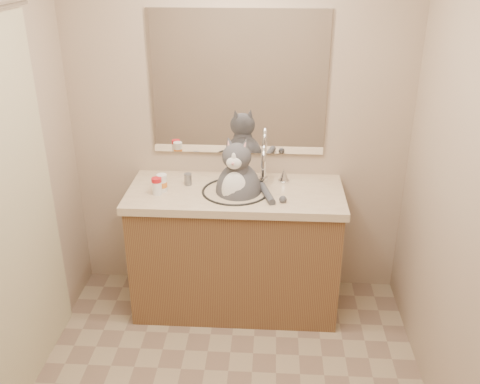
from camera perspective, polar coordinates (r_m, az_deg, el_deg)
name	(u,v)px	position (r m, az deg, el deg)	size (l,w,h in m)	color
room	(220,209)	(2.30, -2.17, -1.85)	(2.22, 2.52, 2.42)	gray
vanity	(236,247)	(3.50, -0.45, -5.86)	(1.34, 0.59, 1.12)	brown
mirror	(238,84)	(3.37, -0.19, 11.44)	(1.10, 0.02, 0.90)	white
shower_curtain	(0,226)	(2.76, -24.19, -3.30)	(0.02, 1.30, 1.93)	beige
cat	(238,188)	(3.29, -0.18, 0.42)	(0.40, 0.38, 0.57)	#444449
pill_bottle_redcap	(157,186)	(3.28, -8.86, 0.64)	(0.08, 0.08, 0.11)	white
pill_bottle_orange	(162,183)	(3.32, -8.32, 0.96)	(0.08, 0.08, 0.11)	white
grey_canister	(188,179)	(3.39, -5.57, 1.37)	(0.06, 0.06, 0.08)	slate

